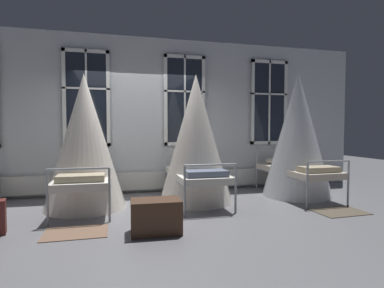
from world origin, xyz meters
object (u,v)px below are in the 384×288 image
cot_third (196,140)px  cot_fourth (297,136)px  cot_second (85,143)px  travel_trunk (156,216)px

cot_third → cot_fourth: 2.11m
cot_second → cot_third: (1.94, -0.02, 0.03)m
cot_third → cot_fourth: bearing=-89.6°
cot_second → travel_trunk: bearing=-147.2°
cot_fourth → travel_trunk: bearing=116.2°
cot_second → travel_trunk: cot_second is taller
cot_third → cot_fourth: cot_fourth is taller
cot_third → cot_fourth: size_ratio=0.95×
cot_third → cot_second: bearing=90.2°
cot_fourth → travel_trunk: cot_fourth is taller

